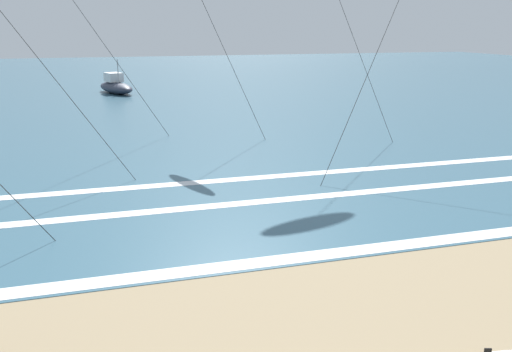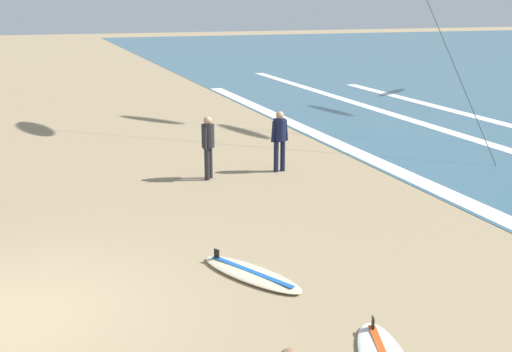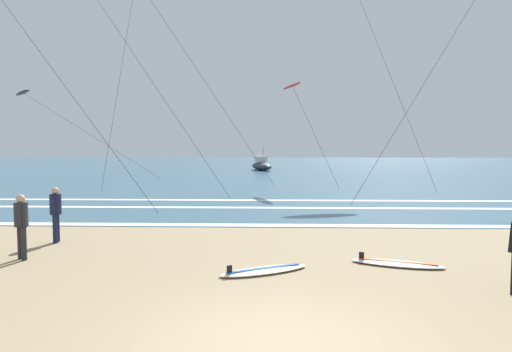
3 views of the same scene
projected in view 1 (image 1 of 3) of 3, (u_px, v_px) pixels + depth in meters
name	position (u px, v px, depth m)	size (l,w,h in m)	color
ocean_surface	(121.00, 82.00, 54.38)	(140.00, 90.00, 0.01)	#386075
wave_foam_shoreline	(254.00, 263.00, 13.06)	(44.08, 0.58, 0.01)	white
wave_foam_mid_break	(168.00, 210.00, 16.78)	(53.17, 0.52, 0.01)	white
wave_foam_outer_break	(209.00, 182.00, 19.85)	(43.32, 0.55, 0.01)	white
offshore_boat	(116.00, 86.00, 45.36)	(3.19, 5.47, 2.70)	#2D3342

